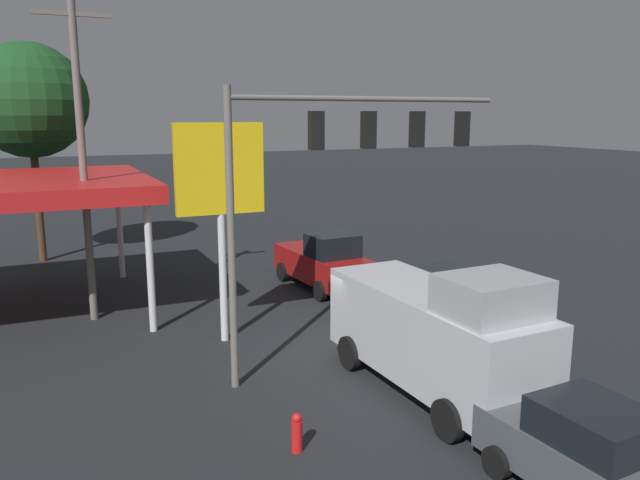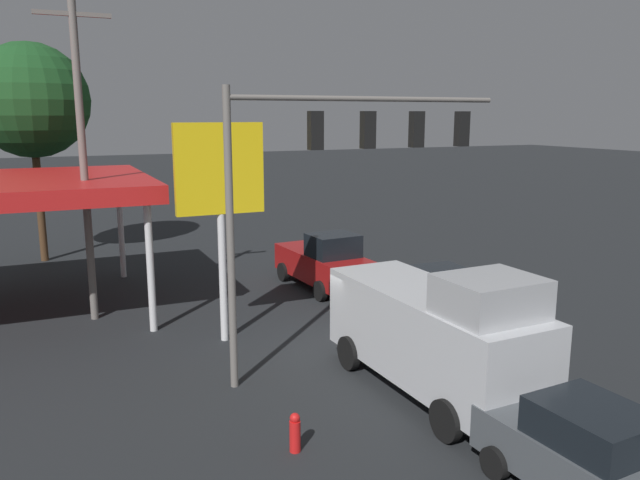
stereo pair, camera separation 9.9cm
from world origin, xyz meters
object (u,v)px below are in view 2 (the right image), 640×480
at_px(sedan_far, 436,296).
at_px(price_sign, 220,180).
at_px(delivery_truck, 435,332).
at_px(fire_hydrant, 295,432).
at_px(sedan_waiting, 590,457).
at_px(traffic_signal_assembly, 341,158).
at_px(pickup_parked, 324,262).
at_px(street_tree, 31,101).
at_px(utility_pole, 83,156).

bearing_deg(sedan_far, price_sign, -7.32).
distance_m(delivery_truck, fire_hydrant, 4.61).
distance_m(sedan_waiting, fire_hydrant, 5.80).
xyz_separation_m(traffic_signal_assembly, sedan_far, (-4.75, -2.14, -4.99)).
bearing_deg(traffic_signal_assembly, fire_hydrant, 52.33).
bearing_deg(pickup_parked, street_tree, -138.21).
height_order(traffic_signal_assembly, fire_hydrant, traffic_signal_assembly).
bearing_deg(delivery_truck, sedan_waiting, -2.69).
bearing_deg(price_sign, sedan_waiting, 108.67).
distance_m(sedan_far, street_tree, 21.07).
relative_size(sedan_waiting, fire_hydrant, 5.12).
relative_size(traffic_signal_assembly, utility_pole, 0.74).
bearing_deg(sedan_far, utility_pole, -22.91).
xyz_separation_m(delivery_truck, fire_hydrant, (4.29, 1.11, -1.26)).
height_order(traffic_signal_assembly, sedan_waiting, traffic_signal_assembly).
height_order(price_sign, sedan_waiting, price_sign).
xyz_separation_m(traffic_signal_assembly, price_sign, (2.40, -3.47, -0.82)).
relative_size(delivery_truck, sedan_far, 1.53).
relative_size(utility_pole, sedan_waiting, 2.41).
bearing_deg(traffic_signal_assembly, sedan_far, -155.76).
bearing_deg(sedan_waiting, delivery_truck, 175.81).
xyz_separation_m(utility_pole, pickup_parked, (-9.06, -0.26, -4.61)).
xyz_separation_m(pickup_parked, street_tree, (10.52, -10.23, 6.61)).
height_order(street_tree, fire_hydrant, street_tree).
bearing_deg(price_sign, utility_pole, -47.55).
height_order(delivery_truck, street_tree, street_tree).
bearing_deg(pickup_parked, fire_hydrant, -31.49).
relative_size(traffic_signal_assembly, street_tree, 0.77).
xyz_separation_m(traffic_signal_assembly, delivery_truck, (-1.42, 2.61, -4.24)).
relative_size(traffic_signal_assembly, sedan_far, 1.79).
bearing_deg(fire_hydrant, sedan_far, -142.45).
distance_m(price_sign, delivery_truck, 7.95).
distance_m(pickup_parked, sedan_far, 5.80).
distance_m(delivery_truck, pickup_parked, 10.43).
distance_m(utility_pole, street_tree, 10.78).
bearing_deg(pickup_parked, sedan_waiting, -10.32).
distance_m(delivery_truck, sedan_far, 5.85).
bearing_deg(utility_pole, street_tree, -82.05).
height_order(traffic_signal_assembly, delivery_truck, traffic_signal_assembly).
distance_m(sedan_waiting, street_tree, 27.87).
relative_size(traffic_signal_assembly, sedan_waiting, 1.79).
bearing_deg(sedan_waiting, traffic_signal_assembly, -173.48).
relative_size(price_sign, sedan_far, 1.53).
height_order(traffic_signal_assembly, price_sign, traffic_signal_assembly).
height_order(price_sign, sedan_far, price_sign).
xyz_separation_m(utility_pole, price_sign, (-3.61, 3.95, -0.60)).
height_order(utility_pole, fire_hydrant, utility_pole).
xyz_separation_m(traffic_signal_assembly, sedan_waiting, (-1.36, 7.65, -4.99)).
relative_size(price_sign, delivery_truck, 1.00).
bearing_deg(street_tree, price_sign, 109.38).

